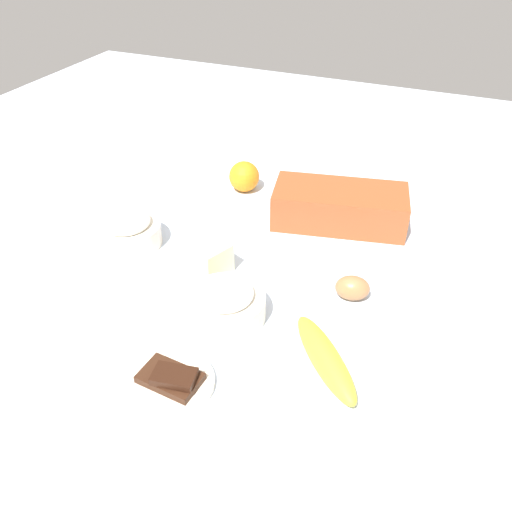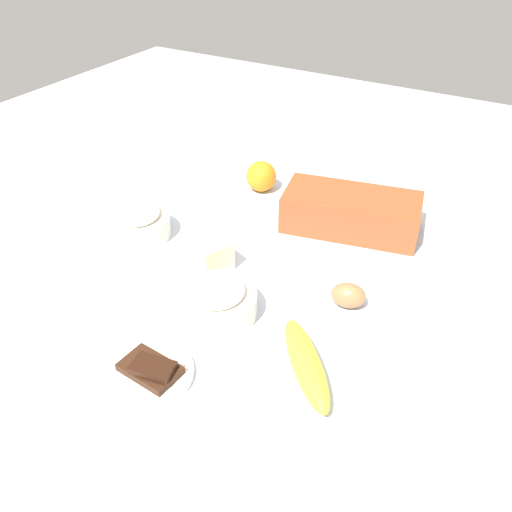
% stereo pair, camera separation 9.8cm
% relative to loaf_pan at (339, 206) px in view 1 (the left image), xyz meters
% --- Properties ---
extents(ground_plane, '(2.40, 2.40, 0.02)m').
position_rel_loaf_pan_xyz_m(ground_plane, '(-0.09, -0.24, -0.05)').
color(ground_plane, silver).
extents(loaf_pan, '(0.30, 0.19, 0.08)m').
position_rel_loaf_pan_xyz_m(loaf_pan, '(0.00, 0.00, 0.00)').
color(loaf_pan, '#9E4723').
rests_on(loaf_pan, ground_plane).
extents(flour_bowl, '(0.13, 0.13, 0.07)m').
position_rel_loaf_pan_xyz_m(flour_bowl, '(-0.37, -0.25, -0.01)').
color(flour_bowl, silver).
rests_on(flour_bowl, ground_plane).
extents(sugar_bowl, '(0.14, 0.14, 0.07)m').
position_rel_loaf_pan_xyz_m(sugar_bowl, '(-0.09, -0.37, -0.01)').
color(sugar_bowl, silver).
rests_on(sugar_bowl, ground_plane).
extents(banana, '(0.16, 0.17, 0.04)m').
position_rel_loaf_pan_xyz_m(banana, '(0.09, -0.41, -0.02)').
color(banana, yellow).
rests_on(banana, ground_plane).
extents(orange_fruit, '(0.07, 0.07, 0.07)m').
position_rel_loaf_pan_xyz_m(orange_fruit, '(-0.25, 0.05, -0.01)').
color(orange_fruit, orange).
rests_on(orange_fruit, ground_plane).
extents(butter_block, '(0.11, 0.09, 0.06)m').
position_rel_loaf_pan_xyz_m(butter_block, '(-0.19, -0.26, -0.01)').
color(butter_block, '#F4EDB2').
rests_on(butter_block, ground_plane).
extents(egg_near_butter, '(0.07, 0.06, 0.04)m').
position_rel_loaf_pan_xyz_m(egg_near_butter, '(0.09, -0.23, -0.02)').
color(egg_near_butter, '#A46E42').
rests_on(egg_near_butter, ground_plane).
extents(chocolate_plate, '(0.13, 0.13, 0.03)m').
position_rel_loaf_pan_xyz_m(chocolate_plate, '(-0.10, -0.54, -0.03)').
color(chocolate_plate, silver).
rests_on(chocolate_plate, ground_plane).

